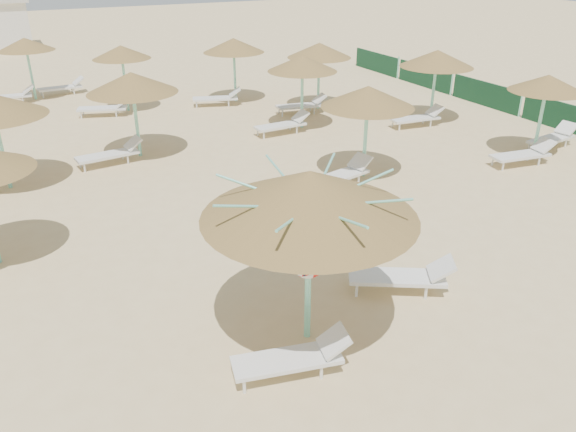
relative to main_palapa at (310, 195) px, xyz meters
name	(u,v)px	position (x,y,z in m)	size (l,w,h in m)	color
ground	(314,319)	(0.35, 0.36, -2.72)	(120.00, 120.00, 0.00)	#D9BD84
main_palapa	(310,195)	(0.00, 0.00, 0.00)	(3.49, 3.49, 3.13)	#7FDDC3
lounger_main_a	(295,357)	(-0.65, -0.75, -2.40)	(1.96, 0.95, 0.68)	silver
lounger_main_b	(404,276)	(2.39, 0.38, -2.37)	(2.06, 1.55, 0.74)	silver
palapa_field	(202,72)	(2.25, 11.67, -0.41)	(20.81, 17.83, 2.71)	#7FDDC3
windbreak_fence	(486,94)	(14.35, 10.32, -2.22)	(0.08, 19.84, 1.10)	#1B522E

